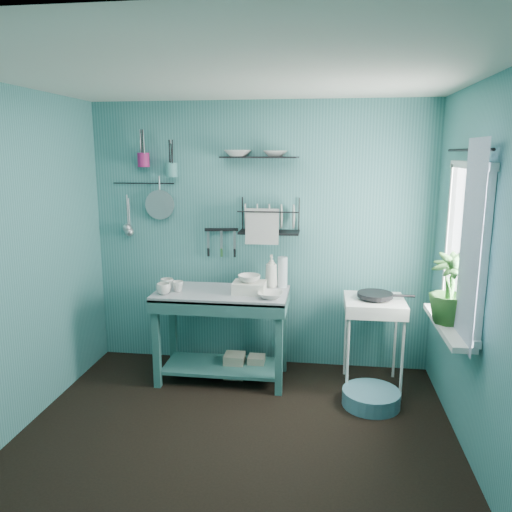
# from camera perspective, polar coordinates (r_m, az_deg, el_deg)

# --- Properties ---
(floor) EXTENTS (3.20, 3.20, 0.00)m
(floor) POSITION_cam_1_polar(r_m,az_deg,el_deg) (3.77, -2.67, -20.89)
(floor) COLOR black
(floor) RESTS_ON ground
(ceiling) EXTENTS (3.20, 3.20, 0.00)m
(ceiling) POSITION_cam_1_polar(r_m,az_deg,el_deg) (3.21, -3.12, 20.08)
(ceiling) COLOR silver
(ceiling) RESTS_ON ground
(wall_back) EXTENTS (3.20, 0.00, 3.20)m
(wall_back) POSITION_cam_1_polar(r_m,az_deg,el_deg) (4.72, 0.46, 2.20)
(wall_back) COLOR teal
(wall_back) RESTS_ON ground
(wall_front) EXTENTS (3.20, 0.00, 3.20)m
(wall_front) POSITION_cam_1_polar(r_m,az_deg,el_deg) (1.90, -11.46, -12.92)
(wall_front) COLOR teal
(wall_front) RESTS_ON ground
(wall_left) EXTENTS (0.00, 3.00, 3.00)m
(wall_left) POSITION_cam_1_polar(r_m,az_deg,el_deg) (3.89, -26.71, -1.14)
(wall_left) COLOR teal
(wall_left) RESTS_ON ground
(wall_right) EXTENTS (0.00, 3.00, 3.00)m
(wall_right) POSITION_cam_1_polar(r_m,az_deg,el_deg) (3.37, 24.95, -2.81)
(wall_right) COLOR teal
(wall_right) RESTS_ON ground
(work_counter) EXTENTS (1.24, 0.73, 0.83)m
(work_counter) POSITION_cam_1_polar(r_m,az_deg,el_deg) (4.57, -3.87, -9.05)
(work_counter) COLOR #2F635F
(work_counter) RESTS_ON floor
(mug_left) EXTENTS (0.12, 0.12, 0.10)m
(mug_left) POSITION_cam_1_polar(r_m,az_deg,el_deg) (4.40, -10.53, -3.71)
(mug_left) COLOR silver
(mug_left) RESTS_ON work_counter
(mug_mid) EXTENTS (0.14, 0.14, 0.09)m
(mug_mid) POSITION_cam_1_polar(r_m,az_deg,el_deg) (4.46, -8.91, -3.46)
(mug_mid) COLOR silver
(mug_mid) RESTS_ON work_counter
(mug_right) EXTENTS (0.17, 0.17, 0.10)m
(mug_right) POSITION_cam_1_polar(r_m,az_deg,el_deg) (4.55, -10.14, -3.17)
(mug_right) COLOR silver
(mug_right) RESTS_ON work_counter
(wash_tub) EXTENTS (0.28, 0.22, 0.10)m
(wash_tub) POSITION_cam_1_polar(r_m,az_deg,el_deg) (4.36, -0.78, -3.61)
(wash_tub) COLOR silver
(wash_tub) RESTS_ON work_counter
(tub_bowl) EXTENTS (0.20, 0.19, 0.06)m
(tub_bowl) POSITION_cam_1_polar(r_m,az_deg,el_deg) (4.34, -0.78, -2.59)
(tub_bowl) COLOR silver
(tub_bowl) RESTS_ON wash_tub
(soap_bottle) EXTENTS (0.11, 0.12, 0.30)m
(soap_bottle) POSITION_cam_1_polar(r_m,az_deg,el_deg) (4.53, 1.76, -1.74)
(soap_bottle) COLOR silver
(soap_bottle) RESTS_ON work_counter
(water_bottle) EXTENTS (0.09, 0.09, 0.28)m
(water_bottle) POSITION_cam_1_polar(r_m,az_deg,el_deg) (4.54, 3.04, -1.84)
(water_bottle) COLOR silver
(water_bottle) RESTS_ON work_counter
(counter_bowl) EXTENTS (0.22, 0.22, 0.05)m
(counter_bowl) POSITION_cam_1_polar(r_m,az_deg,el_deg) (4.22, 1.65, -4.48)
(counter_bowl) COLOR silver
(counter_bowl) RESTS_ON work_counter
(hotplate_stand) EXTENTS (0.55, 0.55, 0.81)m
(hotplate_stand) POSITION_cam_1_polar(r_m,az_deg,el_deg) (4.53, 13.17, -9.70)
(hotplate_stand) COLOR white
(hotplate_stand) RESTS_ON floor
(frying_pan) EXTENTS (0.30, 0.30, 0.03)m
(frying_pan) POSITION_cam_1_polar(r_m,az_deg,el_deg) (4.39, 13.44, -4.33)
(frying_pan) COLOR black
(frying_pan) RESTS_ON hotplate_stand
(knife_strip) EXTENTS (0.32, 0.07, 0.03)m
(knife_strip) POSITION_cam_1_polar(r_m,az_deg,el_deg) (4.74, -3.98, 3.03)
(knife_strip) COLOR black
(knife_strip) RESTS_ON wall_back
(dish_rack) EXTENTS (0.57, 0.28, 0.32)m
(dish_rack) POSITION_cam_1_polar(r_m,az_deg,el_deg) (4.55, 1.52, 4.60)
(dish_rack) COLOR black
(dish_rack) RESTS_ON wall_back
(upper_shelf) EXTENTS (0.72, 0.26, 0.02)m
(upper_shelf) POSITION_cam_1_polar(r_m,az_deg,el_deg) (4.56, 0.36, 11.22)
(upper_shelf) COLOR black
(upper_shelf) RESTS_ON wall_back
(shelf_bowl_left) EXTENTS (0.26, 0.26, 0.06)m
(shelf_bowl_left) POSITION_cam_1_polar(r_m,az_deg,el_deg) (4.59, -2.09, 11.72)
(shelf_bowl_left) COLOR silver
(shelf_bowl_left) RESTS_ON upper_shelf
(shelf_bowl_right) EXTENTS (0.24, 0.24, 0.05)m
(shelf_bowl_right) POSITION_cam_1_polar(r_m,az_deg,el_deg) (4.54, 2.23, 11.39)
(shelf_bowl_right) COLOR silver
(shelf_bowl_right) RESTS_ON upper_shelf
(utensil_cup_magenta) EXTENTS (0.11, 0.11, 0.13)m
(utensil_cup_magenta) POSITION_cam_1_polar(r_m,az_deg,el_deg) (4.84, -12.74, 10.67)
(utensil_cup_magenta) COLOR #A21D60
(utensil_cup_magenta) RESTS_ON wall_back
(utensil_cup_teal) EXTENTS (0.11, 0.11, 0.13)m
(utensil_cup_teal) POSITION_cam_1_polar(r_m,az_deg,el_deg) (4.76, -9.63, 9.68)
(utensil_cup_teal) COLOR teal
(utensil_cup_teal) RESTS_ON wall_back
(colander) EXTENTS (0.28, 0.03, 0.28)m
(colander) POSITION_cam_1_polar(r_m,az_deg,el_deg) (4.85, -10.94, 5.77)
(colander) COLOR #A2A5AA
(colander) RESTS_ON wall_back
(ladle_outer) EXTENTS (0.01, 0.01, 0.30)m
(ladle_outer) POSITION_cam_1_polar(r_m,az_deg,el_deg) (4.98, -14.49, 5.07)
(ladle_outer) COLOR #A2A5AA
(ladle_outer) RESTS_ON wall_back
(ladle_inner) EXTENTS (0.01, 0.01, 0.30)m
(ladle_inner) POSITION_cam_1_polar(r_m,az_deg,el_deg) (4.98, -14.31, 4.67)
(ladle_inner) COLOR #A2A5AA
(ladle_inner) RESTS_ON wall_back
(hook_rail) EXTENTS (0.60, 0.01, 0.01)m
(hook_rail) POSITION_cam_1_polar(r_m,az_deg,el_deg) (4.91, -12.72, 8.11)
(hook_rail) COLOR black
(hook_rail) RESTS_ON wall_back
(window_glass) EXTENTS (0.00, 1.10, 1.10)m
(window_glass) POSITION_cam_1_polar(r_m,az_deg,el_deg) (3.76, 22.96, 1.11)
(window_glass) COLOR white
(window_glass) RESTS_ON wall_right
(windowsill) EXTENTS (0.16, 0.95, 0.04)m
(windowsill) POSITION_cam_1_polar(r_m,az_deg,el_deg) (3.88, 21.04, -7.43)
(windowsill) COLOR white
(windowsill) RESTS_ON wall_right
(curtain) EXTENTS (0.00, 1.35, 1.35)m
(curtain) POSITION_cam_1_polar(r_m,az_deg,el_deg) (3.45, 23.25, 1.05)
(curtain) COLOR silver
(curtain) RESTS_ON wall_right
(curtain_rod) EXTENTS (0.02, 1.05, 0.02)m
(curtain_rod) POSITION_cam_1_polar(r_m,az_deg,el_deg) (3.70, 23.09, 11.08)
(curtain_rod) COLOR black
(curtain_rod) RESTS_ON wall_right
(potted_plant) EXTENTS (0.35, 0.35, 0.51)m
(potted_plant) POSITION_cam_1_polar(r_m,az_deg,el_deg) (3.81, 21.30, -3.47)
(potted_plant) COLOR #2C6026
(potted_plant) RESTS_ON windowsill
(storage_tin_large) EXTENTS (0.18, 0.18, 0.22)m
(storage_tin_large) POSITION_cam_1_polar(r_m,az_deg,el_deg) (4.71, -2.47, -12.37)
(storage_tin_large) COLOR gray
(storage_tin_large) RESTS_ON floor
(storage_tin_small) EXTENTS (0.15, 0.15, 0.20)m
(storage_tin_small) POSITION_cam_1_polar(r_m,az_deg,el_deg) (4.71, 0.05, -12.48)
(storage_tin_small) COLOR gray
(storage_tin_small) RESTS_ON floor
(floor_basin) EXTENTS (0.47, 0.47, 0.13)m
(floor_basin) POSITION_cam_1_polar(r_m,az_deg,el_deg) (4.35, 13.01, -15.52)
(floor_basin) COLOR teal
(floor_basin) RESTS_ON floor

